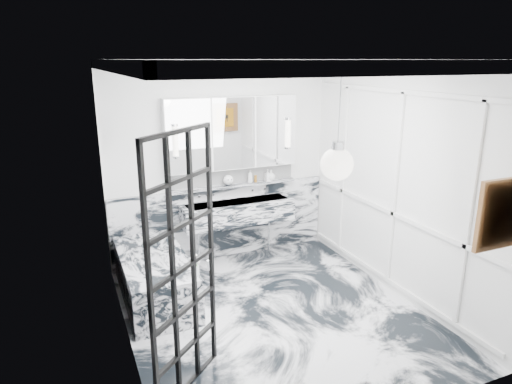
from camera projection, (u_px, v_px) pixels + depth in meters
name	position (u px, v px, depth m)	size (l,w,h in m)	color
floor	(274.00, 314.00, 5.22)	(3.60, 3.60, 0.00)	silver
ceiling	(278.00, 59.00, 4.43)	(3.60, 3.60, 0.00)	white
wall_back	(221.00, 163.00, 6.42)	(3.60, 3.60, 0.00)	white
wall_front	(385.00, 265.00, 3.24)	(3.60, 3.60, 0.00)	white
wall_left	(120.00, 217.00, 4.22)	(3.60, 3.60, 0.00)	white
wall_right	(397.00, 182.00, 5.43)	(3.60, 3.60, 0.00)	white
marble_clad_back	(223.00, 222.00, 6.64)	(3.18, 0.05, 1.05)	silver
marble_clad_left	(123.00, 222.00, 4.25)	(0.02, 3.56, 2.68)	silver
panel_molding	(395.00, 190.00, 5.45)	(0.03, 3.40, 2.30)	white
soap_bottle_a	(250.00, 176.00, 6.55)	(0.07, 0.07, 0.19)	#8C5919
soap_bottle_b	(268.00, 175.00, 6.66)	(0.08, 0.08, 0.17)	#4C4C51
soap_bottle_c	(271.00, 175.00, 6.68)	(0.12, 0.12, 0.16)	silver
face_pot	(228.00, 180.00, 6.43)	(0.14, 0.14, 0.14)	white
amber_bottle	(256.00, 179.00, 6.60)	(0.04, 0.04, 0.10)	#8C5919
flower_vase	(195.00, 271.00, 4.91)	(0.08, 0.08, 0.12)	silver
crittall_door	(184.00, 268.00, 3.77)	(0.88, 0.04, 2.27)	black
artwork	(505.00, 213.00, 3.67)	(0.49, 0.05, 0.49)	#B88812
pendant_light	(337.00, 164.00, 3.40)	(0.25, 0.25, 0.25)	white
trough_sink	(238.00, 212.00, 6.44)	(1.60, 0.45, 0.30)	silver
ledge	(233.00, 186.00, 6.49)	(1.90, 0.14, 0.04)	silver
subway_tile	(231.00, 175.00, 6.51)	(1.90, 0.03, 0.23)	white
mirror_cabinet	(232.00, 133.00, 6.29)	(1.90, 0.16, 1.00)	white
sconce_left	(175.00, 141.00, 5.91)	(0.07, 0.07, 0.40)	white
sconce_right	(288.00, 133.00, 6.53)	(0.07, 0.07, 0.40)	white
bathtub	(155.00, 277.00, 5.49)	(0.75, 1.65, 0.55)	silver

